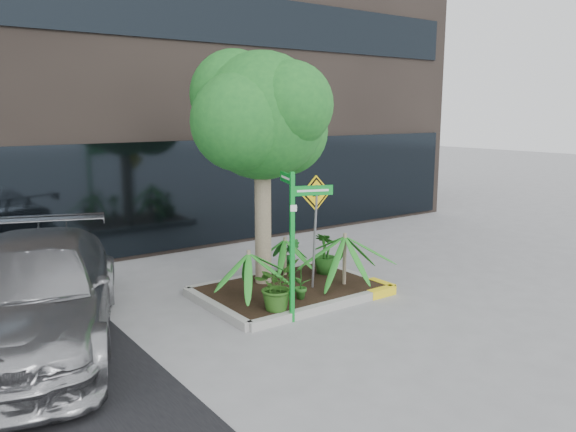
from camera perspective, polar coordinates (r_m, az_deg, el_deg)
ground at (r=10.30m, az=0.32°, el=-8.58°), size 80.00×80.00×0.00m
planter at (r=10.60m, az=0.45°, el=-7.43°), size 3.35×2.36×0.15m
tree at (r=10.41m, az=-2.70°, el=10.10°), size 3.01×2.67×4.51m
palm_front at (r=10.56m, az=5.80°, el=-2.10°), size 1.11×1.11×1.23m
palm_left at (r=9.66m, az=-4.01°, el=-3.81°), size 1.00×1.00×1.12m
palm_back at (r=11.16m, az=-0.32°, el=-2.41°), size 0.87×0.87×0.97m
parked_car at (r=8.98m, az=-24.36°, el=-7.26°), size 3.87×5.75×1.55m
shrub_a at (r=9.30m, az=-1.21°, el=-7.04°), size 1.02×1.02×0.83m
shrub_b at (r=11.36m, az=3.82°, el=-3.78°), size 0.60×0.60×0.84m
shrub_c at (r=9.84m, az=1.31°, el=-6.44°), size 0.50×0.50×0.70m
shrub_d at (r=11.48m, az=0.20°, el=-3.96°), size 0.54×0.54×0.70m
street_sign_post at (r=8.95m, az=0.63°, el=-1.43°), size 0.69×0.88×2.46m
cattle_sign at (r=10.16m, az=2.80°, el=0.34°), size 0.65×0.16×2.11m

